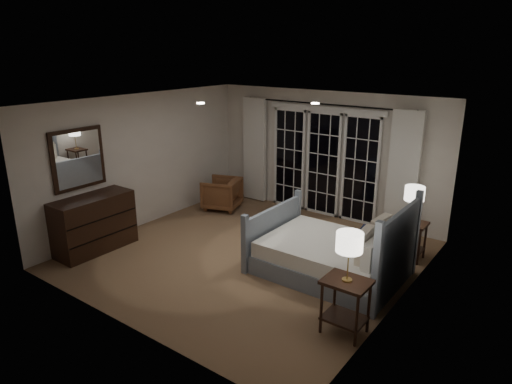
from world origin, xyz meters
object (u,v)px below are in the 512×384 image
Objects in this scene: bed at (333,255)px; lamp_left at (349,243)px; nightstand_right at (410,235)px; nightstand_left at (346,298)px; dresser at (94,223)px; lamp_right at (415,194)px; armchair at (222,194)px.

lamp_left is (0.80, -1.25, 0.86)m from bed.
nightstand_right is (0.74, 1.23, 0.10)m from bed.
nightstand_left is 0.52× the size of dresser.
dresser is at bearing -147.30° from nightstand_right.
nightstand_left is at bearing 0.00° from lamp_left.
lamp_left reaches higher than nightstand_left.
bed is at bearing 122.58° from lamp_left.
nightstand_left is at bearing -57.42° from bed.
lamp_left is 2.48m from lamp_right.
armchair is 0.55× the size of dresser.
nightstand_left is 1.16× the size of lamp_left.
lamp_right is at bearing 70.28° from armchair.
lamp_right reaches higher than bed.
bed is 3.34× the size of nightstand_right.
bed reaches higher than armchair.
dresser reaches higher than nightstand_left.
lamp_right reaches higher than dresser.
lamp_left is at bearing 39.11° from armchair.
armchair is at bearing 82.48° from dresser.
bed is at bearing 122.58° from nightstand_left.
nightstand_left is at bearing -88.57° from nightstand_right.
bed is 3.54× the size of lamp_right.
nightstand_right is 1.06× the size of lamp_right.
nightstand_right is at bearing 58.99° from bed.
lamp_left reaches higher than armchair.
bed reaches higher than nightstand_left.
nightstand_left is 2.56m from lamp_right.
lamp_right is (-0.06, 2.48, -0.07)m from lamp_left.
lamp_right is at bearing 32.70° from dresser.
nightstand_left reaches higher than nightstand_right.
lamp_left is 0.83× the size of armchair.
bed is 3.51m from armchair.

